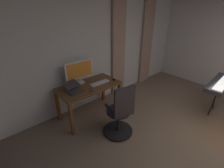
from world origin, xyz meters
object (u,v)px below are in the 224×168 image
object	(u,v)px
cell_phone_by_monitor	(91,90)
computer_monitor	(80,71)
office_chair	(120,114)
desk	(89,90)
laptop	(74,89)
piano_keyboard	(220,84)
computer_mouse	(114,79)
computer_keyboard	(100,83)

from	to	relation	value
cell_phone_by_monitor	computer_monitor	bearing A→B (deg)	-65.14
office_chair	computer_monitor	world-z (taller)	computer_monitor
desk	laptop	xyz separation A→B (m)	(0.35, 0.02, 0.15)
piano_keyboard	computer_mouse	bearing A→B (deg)	-49.42
computer_keyboard	piano_keyboard	world-z (taller)	piano_keyboard
office_chair	computer_mouse	distance (m)	0.92
cell_phone_by_monitor	desk	bearing A→B (deg)	-83.21
laptop	piano_keyboard	bearing A→B (deg)	136.82
computer_monitor	piano_keyboard	bearing A→B (deg)	138.00
desk	computer_keyboard	bearing A→B (deg)	161.06
office_chair	computer_keyboard	world-z (taller)	office_chair
cell_phone_by_monitor	piano_keyboard	world-z (taller)	piano_keyboard
laptop	cell_phone_by_monitor	world-z (taller)	laptop
desk	computer_mouse	size ratio (longest dim) A/B	12.77
office_chair	piano_keyboard	distance (m)	2.27
computer_monitor	office_chair	bearing A→B (deg)	96.24
computer_monitor	piano_keyboard	xyz separation A→B (m)	(-2.20, 1.98, -0.28)
computer_monitor	laptop	distance (m)	0.44
desk	piano_keyboard	bearing A→B (deg)	140.67
laptop	computer_monitor	bearing A→B (deg)	-148.46
cell_phone_by_monitor	computer_keyboard	bearing A→B (deg)	-128.92
computer_mouse	piano_keyboard	distance (m)	2.25
computer_monitor	cell_phone_by_monitor	distance (m)	0.51
desk	cell_phone_by_monitor	xyz separation A→B (m)	(0.08, 0.21, 0.11)
desk	computer_monitor	size ratio (longest dim) A/B	2.04
computer_monitor	computer_mouse	world-z (taller)	computer_monitor
desk	computer_monitor	xyz separation A→B (m)	(0.06, -0.22, 0.37)
laptop	computer_mouse	world-z (taller)	laptop
office_chair	cell_phone_by_monitor	bearing A→B (deg)	116.21
computer_mouse	piano_keyboard	size ratio (longest dim) A/B	0.09
cell_phone_by_monitor	office_chair	bearing A→B (deg)	129.93
office_chair	computer_mouse	size ratio (longest dim) A/B	10.66
cell_phone_by_monitor	piano_keyboard	xyz separation A→B (m)	(-2.22, 1.55, -0.02)
computer_keyboard	computer_mouse	world-z (taller)	computer_mouse
computer_monitor	cell_phone_by_monitor	size ratio (longest dim) A/B	4.35
cell_phone_by_monitor	laptop	bearing A→B (deg)	-6.99
desk	computer_mouse	bearing A→B (deg)	164.62
laptop	computer_mouse	xyz separation A→B (m)	(-0.91, 0.13, -0.03)
computer_mouse	cell_phone_by_monitor	size ratio (longest dim) A/B	0.69
computer_mouse	office_chair	bearing A→B (deg)	55.73
desk	computer_mouse	distance (m)	0.59
desk	computer_keyboard	distance (m)	0.26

